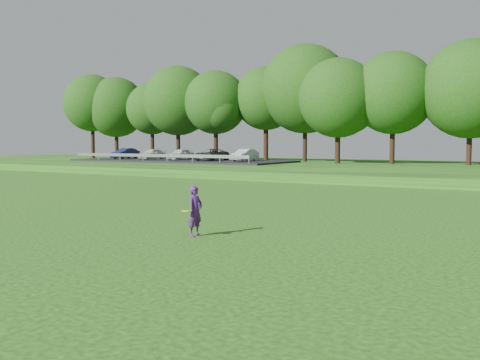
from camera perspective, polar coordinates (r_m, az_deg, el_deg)
The scene contains 6 objects.
ground at distance 16.88m, azimuth -11.12°, elevation -4.97°, with size 140.00×140.00×0.00m, color #14430C.
berm at distance 47.65m, azimuth 17.85°, elevation 1.03°, with size 130.00×30.00×0.60m, color #14430C.
walking_path at distance 34.26m, azimuth 12.23°, elevation -0.42°, with size 130.00×1.60×0.04m, color gray.
treeline at distance 51.78m, azimuth 19.11°, elevation 9.87°, with size 104.00×7.00×15.00m, color #184610, non-canonical shape.
parking_lot at distance 57.12m, azimuth -6.30°, elevation 2.39°, with size 24.00×9.00×1.38m.
woman at distance 14.98m, azimuth -4.80°, elevation -3.32°, with size 0.37×0.78×1.41m.
Camera 1 is at (11.34, -12.22, 2.61)m, focal length 40.00 mm.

